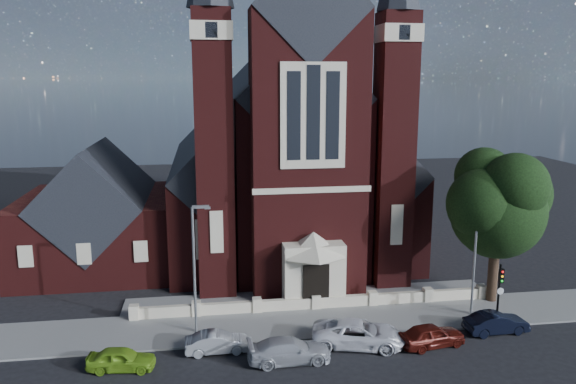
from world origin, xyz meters
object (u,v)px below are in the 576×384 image
object	(u,v)px
parish_hall	(98,220)
car_silver_a	(217,342)
street_lamp_left	(195,262)
street_tree	(502,206)
street_lamp_right	(477,249)
car_white_suv	(358,334)
church	(282,157)
car_lime_van	(121,359)
car_navy	(496,323)
car_silver_b	(289,350)
car_dark_red	(432,335)
traffic_signal	(500,286)

from	to	relation	value
parish_hall	car_silver_a	xyz separation A→B (m)	(9.22, -16.64, -3.40)
parish_hall	street_lamp_left	size ratio (longest dim) A/B	1.51
street_tree	street_lamp_right	world-z (taller)	street_tree
parish_hall	car_white_suv	world-z (taller)	parish_hall
church	car_lime_van	xyz separation A→B (m)	(-11.94, -22.79, -7.57)
church	car_navy	distance (m)	25.11
street_lamp_right	car_silver_b	size ratio (longest dim) A/B	1.75
street_lamp_right	street_lamp_left	bearing A→B (deg)	180.00
parish_hall	car_silver_b	world-z (taller)	parish_hall
car_lime_van	car_silver_b	bearing A→B (deg)	-86.27
car_silver_a	car_dark_red	xyz separation A→B (m)	(12.44, -1.10, 0.07)
church	car_lime_van	distance (m)	26.82
car_dark_red	traffic_signal	bearing A→B (deg)	-78.22
car_silver_b	car_white_suv	world-z (taller)	car_white_suv
parish_hall	car_lime_van	world-z (taller)	parish_hall
street_tree	street_lamp_right	distance (m)	3.84
car_dark_red	church	bearing A→B (deg)	3.64
church	street_tree	distance (m)	21.38
street_tree	car_silver_b	world-z (taller)	street_tree
car_navy	car_white_suv	bearing A→B (deg)	89.10
car_silver_b	car_lime_van	bearing A→B (deg)	85.40
street_tree	car_dark_red	bearing A→B (deg)	-141.81
street_lamp_left	traffic_signal	size ratio (longest dim) A/B	2.02
car_silver_a	car_silver_b	xyz separation A→B (m)	(3.91, -1.70, 0.06)
car_silver_a	car_white_suv	size ratio (longest dim) A/B	0.68
street_lamp_left	car_silver_b	distance (m)	7.72
car_silver_a	street_lamp_left	bearing A→B (deg)	21.35
car_silver_b	car_navy	size ratio (longest dim) A/B	1.17
church	traffic_signal	distance (m)	23.94
church	car_silver_b	size ratio (longest dim) A/B	7.54
parish_hall	traffic_signal	size ratio (longest dim) A/B	3.05
street_lamp_left	street_lamp_right	bearing A→B (deg)	0.00
street_tree	car_dark_red	distance (m)	10.83
street_lamp_left	car_lime_van	size ratio (longest dim) A/B	2.23
traffic_signal	car_silver_b	xyz separation A→B (m)	(-13.87, -2.77, -1.91)
car_silver_a	car_white_suv	world-z (taller)	car_white_suv
car_silver_b	street_lamp_right	bearing A→B (deg)	-72.96
street_lamp_right	car_silver_b	world-z (taller)	street_lamp_right
car_silver_b	car_dark_red	size ratio (longest dim) A/B	1.16
church	traffic_signal	xyz separation A→B (m)	(11.00, -20.52, -5.60)
car_silver_a	parish_hall	bearing A→B (deg)	27.15
street_lamp_right	car_silver_a	xyz separation A→B (m)	(-16.87, -2.64, -3.99)
traffic_signal	street_tree	bearing A→B (deg)	64.05
parish_hall	street_tree	world-z (taller)	street_tree
street_lamp_right	car_navy	bearing A→B (deg)	-85.36
street_lamp_right	traffic_signal	bearing A→B (deg)	-59.99
street_tree	church	bearing A→B (deg)	126.17
church	car_silver_b	world-z (taller)	church
parish_hall	car_dark_red	size ratio (longest dim) A/B	3.06
street_tree	car_lime_van	size ratio (longest dim) A/B	2.95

